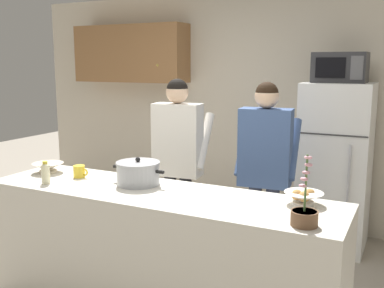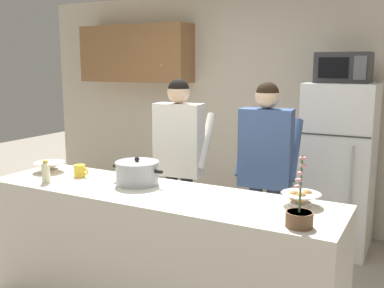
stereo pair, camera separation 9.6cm
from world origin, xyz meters
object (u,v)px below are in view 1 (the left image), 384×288
Objects in this scene: empty_bowl at (48,167)px; person_near_pot at (178,149)px; cooking_pot at (138,173)px; bread_bowl at (304,197)px; bottle_near_edge at (46,173)px; coffee_mug at (80,171)px; person_by_sink at (265,158)px; refrigerator at (335,166)px; potted_orchid at (304,214)px; microwave at (340,68)px.

person_near_pot is at bearing 44.89° from empty_bowl.
cooking_pot reaches higher than bread_bowl.
bottle_near_edge is at bearing -48.34° from empty_bowl.
bottle_near_edge is (-0.10, -0.26, 0.04)m from coffee_mug.
person_by_sink is 6.70× the size of bread_bowl.
empty_bowl is at bearing -135.11° from person_near_pot.
bread_bowl is at bearing -28.58° from person_near_pot.
person_by_sink reaches higher than empty_bowl.
coffee_mug is at bearing -146.65° from person_by_sink.
bread_bowl is at bearing -56.49° from person_by_sink.
bread_bowl is at bearing -87.65° from refrigerator.
refrigerator is 1.69m from bread_bowl.
refrigerator is at bearing 66.65° from person_by_sink.
potted_orchid is at bearing -62.62° from person_by_sink.
refrigerator is 3.38× the size of microwave.
person_by_sink is at bearing 38.68° from bottle_near_edge.
refrigerator is at bearing 46.94° from coffee_mug.
refrigerator is 0.97× the size of person_near_pot.
person_by_sink is (0.80, 0.03, -0.01)m from person_near_pot.
potted_orchid is at bearing -7.52° from empty_bowl.
bottle_near_edge is (-0.63, -0.29, -0.00)m from cooking_pot.
microwave is 0.29× the size of person_near_pot.
coffee_mug reaches higher than empty_bowl.
person_by_sink reaches higher than coffee_mug.
coffee_mug is at bearing -176.30° from cooking_pot.
person_near_pot is at bearing -141.39° from microwave.
cooking_pot is 0.69m from bottle_near_edge.
microwave is 2.78m from bottle_near_edge.
refrigerator is 2.67m from empty_bowl.
refrigerator is 2.09m from cooking_pot.
refrigerator is at bearing 49.13° from bottle_near_edge.
empty_bowl is at bearing -178.14° from cooking_pot.
potted_orchid is at bearing -8.70° from coffee_mug.
coffee_mug is 0.52× the size of empty_bowl.
microwave is 2.54m from coffee_mug.
cooking_pot is at bearing -177.14° from bread_bowl.
bottle_near_edge is (-1.83, -0.35, 0.03)m from bread_bowl.
cooking_pot is at bearing 166.42° from potted_orchid.
coffee_mug is (-1.66, -1.76, -0.80)m from microwave.
empty_bowl is 1.49× the size of bottle_near_edge.
refrigerator reaches higher than cooking_pot.
empty_bowl is (-2.06, -0.09, -0.00)m from bread_bowl.
coffee_mug is 0.77× the size of bottle_near_edge.
microwave is 0.29× the size of person_by_sink.
microwave is 2.77m from empty_bowl.
person_near_pot is 1.73m from potted_orchid.
microwave is at bearing 56.59° from cooking_pot.
cooking_pot is 1.09× the size of potted_orchid.
empty_bowl is (-1.58, -0.82, -0.07)m from person_by_sink.
potted_orchid is (1.82, -0.28, 0.02)m from coffee_mug.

